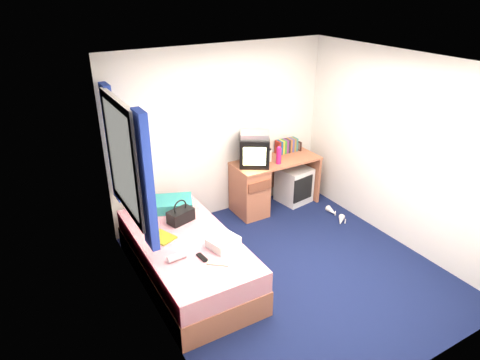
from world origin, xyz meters
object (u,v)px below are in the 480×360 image
remote_control (202,257)px  white_heels (336,216)px  towel (223,242)px  vcr (255,135)px  desk (259,185)px  pillow (169,204)px  colour_swatch_fan (218,263)px  aerosol_can (270,156)px  handbag (181,215)px  bed (187,258)px  picture_frame (299,146)px  crt_tv (254,151)px  pink_water_bottle (279,156)px  storage_cube (294,185)px  magazine (162,237)px  water_bottle (177,257)px

remote_control → white_heels: (2.40, 0.59, -0.51)m
towel → vcr: bearing=47.4°
desk → white_heels: bearing=-43.5°
pillow → colour_swatch_fan: (-0.00, -1.32, -0.06)m
aerosol_can → handbag: 1.75m
desk → handbag: (-1.47, -0.59, 0.22)m
bed → vcr: size_ratio=5.16×
towel → picture_frame: bearing=34.6°
bed → crt_tv: 1.88m
desk → pink_water_bottle: 0.53m
storage_cube → magazine: bearing=-170.7°
storage_cube → handbag: (-2.09, -0.56, 0.35)m
crt_tv → white_heels: (0.92, -0.79, -0.91)m
pillow → storage_cube: 2.13m
pink_water_bottle → remote_control: pink_water_bottle is taller
aerosol_can → vcr: bearing=177.2°
desk → water_bottle: bearing=-144.9°
pink_water_bottle → water_bottle: 2.34m
pink_water_bottle → white_heels: 1.21m
pillow → crt_tv: crt_tv is taller
desk → white_heels: desk is taller
picture_frame → magazine: size_ratio=0.50×
vcr → magazine: size_ratio=1.39×
white_heels → bed: bearing=-176.1°
vcr → remote_control: vcr is taller
towel → colour_swatch_fan: 0.32m
pillow → towel: pillow is taller
pink_water_bottle → magazine: bearing=-161.7°
towel → crt_tv: bearing=47.3°
pink_water_bottle → colour_swatch_fan: pink_water_bottle is taller
vcr → water_bottle: vcr is taller
bed → white_heels: bearing=3.9°
pink_water_bottle → aerosol_can: pink_water_bottle is taller
bed → pillow: bearing=82.6°
pillow → colour_swatch_fan: 1.32m
aerosol_can → towel: aerosol_can is taller
remote_control → storage_cube: bearing=25.8°
handbag → magazine: bearing=-162.0°
crt_tv → picture_frame: bearing=40.5°
pillow → handbag: bearing=-89.5°
aerosol_can → handbag: aerosol_can is taller
pink_water_bottle → handbag: (-1.70, -0.45, -0.24)m
bed → towel: (0.29, -0.34, 0.32)m
water_bottle → remote_control: size_ratio=1.25×
colour_swatch_fan → handbag: bearing=89.5°
vcr → magazine: vcr is taller
pink_water_bottle → towel: (-1.51, -1.15, -0.28)m
pink_water_bottle → white_heels: bearing=-47.2°
handbag → crt_tv: bearing=7.1°
magazine → remote_control: (0.22, -0.57, 0.00)m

